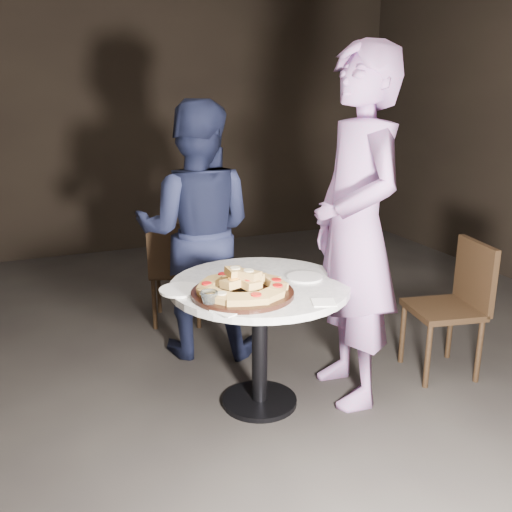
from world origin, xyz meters
The scene contains 13 objects.
floor centered at (0.00, 0.00, 0.00)m, with size 7.00×7.00×0.00m, color black.
table centered at (0.10, 0.13, 0.56)m, with size 1.02×1.02×0.69m.
serving_board centered at (-0.05, 0.00, 0.70)m, with size 0.49×0.49×0.02m, color black.
focaccia_pile centered at (-0.04, 0.00, 0.75)m, with size 0.44×0.44×0.12m.
plate_left centered at (-0.30, 0.17, 0.69)m, with size 0.21×0.21×0.01m, color white.
plate_right centered at (0.34, 0.11, 0.69)m, with size 0.19×0.19×0.01m, color white.
water_glass centered at (-0.24, -0.09, 0.73)m, with size 0.08×0.08×0.08m, color silver.
napkin_near centered at (-0.18, -0.17, 0.69)m, with size 0.12×0.12×0.01m, color white.
napkin_far centered at (0.26, -0.24, 0.69)m, with size 0.11×0.11×0.01m, color white.
chair_far centered at (-0.03, 1.35, 0.45)m, with size 0.46×0.47×0.77m.
chair_right centered at (1.31, 0.04, 0.46)m, with size 0.45×0.44×0.80m.
diner_navy centered at (0.00, 0.90, 0.79)m, with size 0.77×0.60×1.58m, color #151932.
diner_teal centered at (0.60, 0.05, 0.93)m, with size 0.68×0.45×1.87m, color #866198.
Camera 1 is at (-0.97, -2.39, 1.64)m, focal length 40.00 mm.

